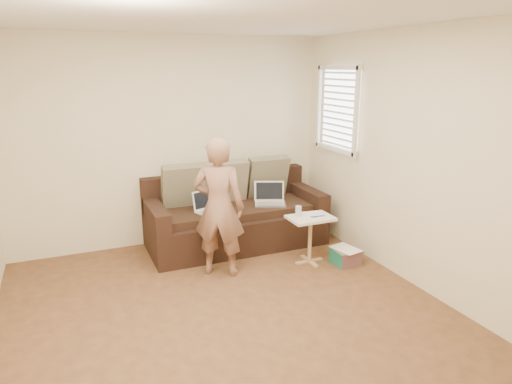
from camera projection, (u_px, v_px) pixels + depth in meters
The scene contains 18 objects.
floor at pixel (235, 324), 4.08m from camera, with size 4.50×4.50×0.00m, color #4E311D.
ceiling at pixel (231, 13), 3.39m from camera, with size 4.50×4.50×0.00m, color white.
wall_back at pixel (171, 142), 5.73m from camera, with size 4.00×4.00×0.00m, color beige.
wall_front at pixel (440, 316), 1.74m from camera, with size 4.00×4.00×0.00m, color beige.
wall_right at pixel (424, 163), 4.50m from camera, with size 4.50×4.50×0.00m, color beige.
window_blinds at pixel (338, 109), 5.70m from camera, with size 0.12×0.88×1.08m, color white, non-canonical shape.
sofa at pixel (236, 213), 5.80m from camera, with size 2.20×0.95×0.85m, color black, non-canonical shape.
pillow_left at pixel (184, 186), 5.67m from camera, with size 0.55×0.14×0.55m, color #6D6750, non-canonical shape.
pillow_mid at pixel (226, 182), 5.87m from camera, with size 0.55×0.14×0.55m, color #7A7457, non-canonical shape.
pillow_right at pixel (267, 177), 6.14m from camera, with size 0.55×0.14×0.55m, color #6D6750, non-canonical shape.
laptop_silver at pixel (270, 205), 5.82m from camera, with size 0.39×0.28×0.26m, color #B7BABC, non-canonical shape.
laptop_white at pixel (212, 212), 5.52m from camera, with size 0.35×0.26×0.26m, color white, non-canonical shape.
person at pixel (219, 207), 4.89m from camera, with size 0.56×0.38×1.53m, color brown.
side_table at pixel (310, 240), 5.31m from camera, with size 0.51×0.35×0.56m, color silver, non-canonical shape.
drinking_glass at pixel (298, 211), 5.24m from camera, with size 0.07×0.07×0.12m, color silver, non-canonical shape.
scissors at pixel (317, 216), 5.22m from camera, with size 0.18×0.10×0.02m, color silver, non-canonical shape.
paper_on_table at pixel (314, 215), 5.28m from camera, with size 0.21×0.30×0.00m, color white, non-canonical shape.
striped_box at pixel (346, 256), 5.31m from camera, with size 0.30×0.30×0.19m, color #BF1C3B, non-canonical shape.
Camera 1 is at (-1.26, -3.41, 2.22)m, focal length 32.18 mm.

